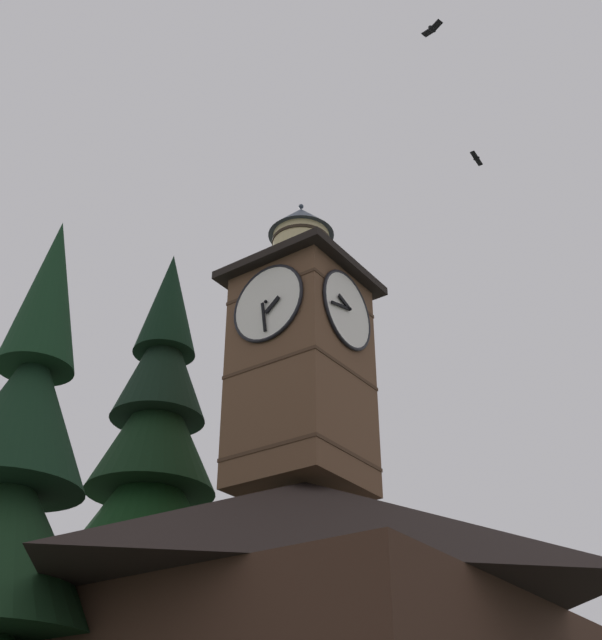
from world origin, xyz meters
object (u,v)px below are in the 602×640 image
clock_tower (301,356)px  flying_bird_high (432,29)px  pine_tree_behind (144,552)px  flying_bird_low (476,158)px

clock_tower → flying_bird_high: (0.76, 5.39, 9.16)m
pine_tree_behind → flying_bird_high: flying_bird_high is taller
clock_tower → flying_bird_low: bearing=113.7°
pine_tree_behind → flying_bird_low: 15.50m
clock_tower → flying_bird_high: bearing=81.9°
pine_tree_behind → flying_bird_low: (-2.35, 10.57, 11.09)m
clock_tower → pine_tree_behind: 7.22m
pine_tree_behind → clock_tower: bearing=91.1°
flying_bird_low → clock_tower: bearing=-66.3°
pine_tree_behind → flying_bird_high: (0.66, 10.86, 13.88)m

